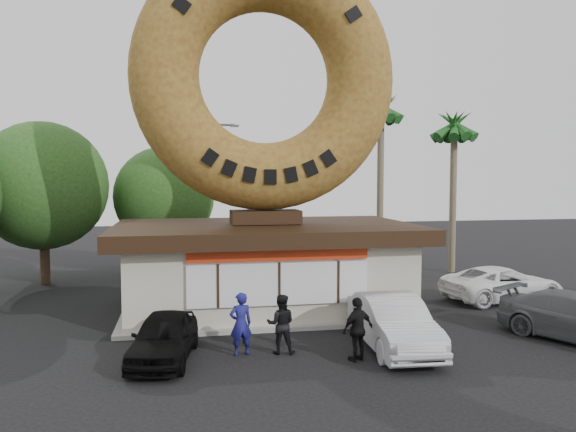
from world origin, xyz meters
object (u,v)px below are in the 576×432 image
at_px(street_lamp, 205,187).
at_px(person_center, 281,324).
at_px(car_white, 502,284).
at_px(donut_shop, 265,263).
at_px(giant_donut, 265,78).
at_px(car_black, 164,337).
at_px(car_silver, 393,323).
at_px(person_left, 241,324).
at_px(person_right, 358,329).

bearing_deg(street_lamp, person_center, -84.46).
bearing_deg(street_lamp, car_white, -41.61).
height_order(donut_shop, giant_donut, giant_donut).
relative_size(giant_donut, street_lamp, 1.24).
height_order(street_lamp, person_center, street_lamp).
bearing_deg(giant_donut, car_black, -123.83).
bearing_deg(car_white, giant_donut, 79.66).
height_order(person_center, car_silver, person_center).
height_order(person_center, car_black, person_center).
xyz_separation_m(giant_donut, car_white, (9.75, -0.31, -8.06)).
bearing_deg(person_center, person_left, 9.26).
bearing_deg(street_lamp, car_black, -96.60).
distance_m(giant_donut, person_right, 10.30).
relative_size(person_left, car_white, 0.36).
bearing_deg(street_lamp, person_right, -78.12).
xyz_separation_m(person_center, car_white, (10.11, 5.12, -0.16)).
bearing_deg(giant_donut, person_left, -105.68).
bearing_deg(car_white, person_left, 105.70).
bearing_deg(giant_donut, car_silver, -62.22).
bearing_deg(car_black, car_white, 30.52).
xyz_separation_m(giant_donut, car_black, (-3.64, -5.43, -8.09)).
xyz_separation_m(giant_donut, person_left, (-1.51, -5.38, -7.85)).
bearing_deg(donut_shop, giant_donut, 90.00).
relative_size(person_right, car_silver, 0.37).
distance_m(person_right, car_black, 5.35).
relative_size(donut_shop, car_black, 2.91).
height_order(person_center, car_white, person_center).
xyz_separation_m(person_center, person_right, (1.97, -1.03, 0.03)).
bearing_deg(person_left, person_right, 149.67).
bearing_deg(person_left, street_lamp, -99.96).
height_order(giant_donut, car_white, giant_donut).
height_order(person_left, car_silver, person_left).
relative_size(person_center, car_silver, 0.36).
distance_m(street_lamp, person_right, 17.19).
xyz_separation_m(donut_shop, giant_donut, (0.00, 0.02, 6.98)).
bearing_deg(car_white, street_lamp, 39.87).
xyz_separation_m(giant_donut, street_lamp, (-1.86, 10.00, -4.27)).
height_order(donut_shop, car_white, donut_shop).
distance_m(street_lamp, person_center, 15.92).
height_order(giant_donut, street_lamp, giant_donut).
distance_m(street_lamp, person_left, 15.79).
relative_size(person_center, car_white, 0.34).
bearing_deg(person_left, car_black, -9.78).
bearing_deg(donut_shop, person_right, -75.99).
bearing_deg(person_center, giant_donut, -81.91).
xyz_separation_m(person_right, car_black, (-5.25, 1.02, -0.23)).
xyz_separation_m(person_right, car_silver, (1.35, 0.84, -0.11)).
distance_m(person_left, car_silver, 4.48).
distance_m(person_center, car_white, 11.34).
bearing_deg(person_right, person_left, -43.70).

